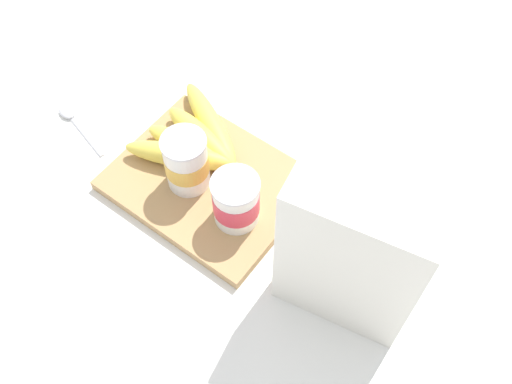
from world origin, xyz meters
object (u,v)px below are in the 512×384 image
(cereal_box, at_px, (352,257))
(yogurt_cup_back, at_px, (186,162))
(yogurt_cup_front, at_px, (236,201))
(banana_bunch, at_px, (195,141))
(cutting_board, at_px, (208,183))
(spoon, at_px, (75,121))

(cereal_box, height_order, yogurt_cup_back, cereal_box)
(cereal_box, relative_size, yogurt_cup_back, 2.59)
(yogurt_cup_front, distance_m, banana_bunch, 0.14)
(banana_bunch, bearing_deg, yogurt_cup_back, 119.72)
(cutting_board, distance_m, banana_bunch, 0.07)
(cutting_board, distance_m, yogurt_cup_front, 0.10)
(yogurt_cup_back, bearing_deg, cereal_box, 176.23)
(yogurt_cup_back, relative_size, spoon, 0.74)
(cutting_board, height_order, spoon, cutting_board)
(cutting_board, height_order, yogurt_cup_back, yogurt_cup_back)
(cutting_board, relative_size, spoon, 2.14)
(cutting_board, relative_size, cereal_box, 1.12)
(cereal_box, xyz_separation_m, banana_bunch, (0.32, -0.07, -0.09))
(yogurt_cup_front, xyz_separation_m, yogurt_cup_back, (0.10, -0.01, 0.01))
(cereal_box, bearing_deg, cutting_board, 161.45)
(yogurt_cup_back, xyz_separation_m, spoon, (0.24, 0.02, -0.06))
(banana_bunch, bearing_deg, yogurt_cup_front, 154.58)
(yogurt_cup_front, xyz_separation_m, spoon, (0.34, 0.01, -0.06))
(cutting_board, height_order, yogurt_cup_front, yogurt_cup_front)
(cereal_box, distance_m, yogurt_cup_back, 0.29)
(banana_bunch, bearing_deg, spoon, 18.91)
(cereal_box, relative_size, spoon, 1.91)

